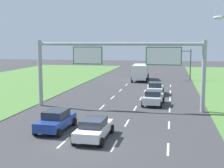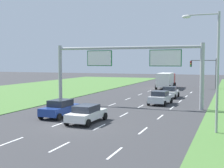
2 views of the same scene
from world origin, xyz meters
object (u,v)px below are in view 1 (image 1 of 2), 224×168
Objects in this scene: car_lead_silver at (56,120)px; box_truck at (141,72)px; car_mid_lane at (155,88)px; car_far_ahead at (153,98)px; car_near_red at (94,128)px; traffic_light_mast at (180,59)px; sign_gantry at (120,61)px.

box_truck is at bearing 86.58° from car_lead_silver.
car_mid_lane is 0.94× the size of car_far_ahead.
car_mid_lane is 15.21m from box_truck.
car_far_ahead reaches higher than car_mid_lane.
car_lead_silver reaches higher than car_near_red.
car_mid_lane is (6.61, 18.74, -0.02)m from car_lead_silver.
car_mid_lane is 0.74× the size of traffic_light_mast.
car_far_ahead is at bearing 39.88° from sign_gantry.
traffic_light_mast reaches higher than car_near_red.
car_lead_silver is at bearing -105.85° from traffic_light_mast.
car_near_red is at bearing -99.60° from car_mid_lane.
traffic_light_mast reaches higher than box_truck.
sign_gantry is (3.56, 8.80, 4.09)m from car_lead_silver.
sign_gantry is at bearing -90.41° from box_truck.
car_far_ahead is 22.34m from box_truck.
traffic_light_mast reaches higher than car_mid_lane.
car_lead_silver reaches higher than car_mid_lane.
car_mid_lane is 0.51× the size of box_truck.
box_truck reaches higher than car_mid_lane.
car_lead_silver is 0.54× the size of box_truck.
car_near_red is 3.74m from car_lead_silver.
sign_gantry is at bearing -103.71° from traffic_light_mast.
traffic_light_mast is at bearing 76.29° from sign_gantry.
car_far_ahead is at bearing -89.14° from car_mid_lane.
sign_gantry is at bearing 70.01° from car_lead_silver.
box_truck reaches higher than car_far_ahead.
car_near_red is at bearing -101.40° from car_far_ahead.
car_mid_lane reaches higher than car_near_red.
car_mid_lane is 0.24× the size of sign_gantry.
car_mid_lane is at bearing 72.63° from car_lead_silver.
car_far_ahead is 0.53× the size of box_truck.
car_lead_silver is at bearing -117.43° from car_far_ahead.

